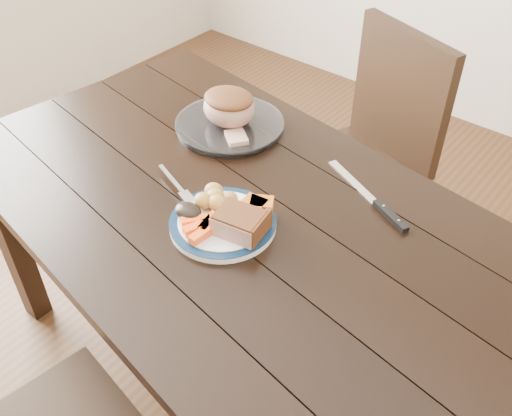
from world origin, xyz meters
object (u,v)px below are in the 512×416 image
Objects in this scene: dinner_plate at (223,223)px; carving_knife at (381,207)px; roast_joint at (229,108)px; serving_platter at (230,126)px; fork at (177,186)px; pork_slice at (239,223)px; dining_table at (237,233)px; chair_far at (368,148)px.

dinner_plate is 0.39m from carving_knife.
carving_knife is at bearing -3.83° from roast_joint.
serving_platter is at bearing 129.40° from dinner_plate.
dinner_plate is 0.18m from fork.
dining_table is at bearing 134.89° from pork_slice.
chair_far is 0.86m from pork_slice.
chair_far is at bearing 92.16° from dining_table.
roast_joint reaches higher than dining_table.
roast_joint is (-0.33, 0.34, 0.02)m from pork_slice.
dinner_plate is at bearing -107.69° from carving_knife.
chair_far is at bearing 93.62° from dinner_plate.
chair_far reaches higher than pork_slice.
roast_joint reaches higher than carving_knife.
chair_far reaches higher than carving_knife.
dinner_plate is at bearing 113.32° from chair_far.
pork_slice is 0.37m from carving_knife.
dining_table is 15.66× the size of pork_slice.
chair_far is at bearing 65.00° from roast_joint.
serving_platter is at bearing 0.00° from roast_joint.
fork is 0.58× the size of carving_knife.
dinner_plate reaches higher than dining_table.
fork reaches higher than dinner_plate.
dining_table is at bearing 37.73° from fork.
carving_knife is at bearing 38.04° from dining_table.
pork_slice is 0.63× the size of fork.
chair_far is 3.08× the size of carving_knife.
dinner_plate is 0.85× the size of carving_knife.
chair_far reaches higher than dining_table.
serving_platter reaches higher than dining_table.
serving_platter is (-0.22, -0.48, 0.23)m from chair_far.
dining_table is 0.20m from fork.
fork is 0.51m from carving_knife.
chair_far reaches higher than dinner_plate.
serving_platter is 0.33m from fork.
chair_far reaches higher than roast_joint.
dining_table is 0.37m from carving_knife.
roast_joint is (-0.10, 0.31, 0.05)m from fork.
fork is at bearing -72.60° from serving_platter.
chair_far is at bearing 97.57° from pork_slice.
chair_far is at bearing 144.60° from carving_knife.
serving_platter is 1.80× the size of fork.
fork reaches higher than carving_knife.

